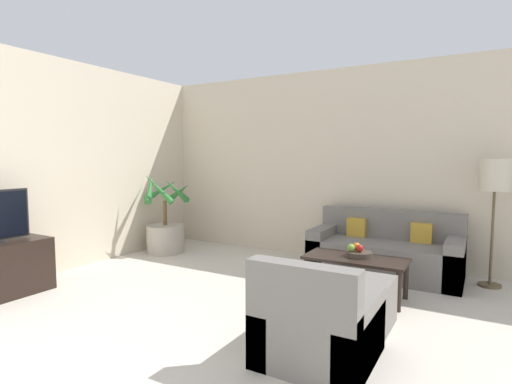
{
  "coord_description": "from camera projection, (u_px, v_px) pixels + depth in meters",
  "views": [
    {
      "loc": [
        1.35,
        0.4,
        1.46
      ],
      "look_at": [
        -1.29,
        4.97,
        1.0
      ],
      "focal_mm": 28.0,
      "sensor_mm": 36.0,
      "label": 1
    }
  ],
  "objects": [
    {
      "name": "coffee_table",
      "position": [
        355.0,
        263.0,
        4.16
      ],
      "size": [
        1.04,
        0.49,
        0.42
      ],
      "color": "black",
      "rests_on": "ground_plane"
    },
    {
      "name": "potted_palm",
      "position": [
        165.0,
        230.0,
        6.12
      ],
      "size": [
        0.77,
        0.76,
        1.24
      ],
      "color": "#ADA393",
      "rests_on": "ground_plane"
    },
    {
      "name": "ottoman",
      "position": [
        354.0,
        300.0,
        3.51
      ],
      "size": [
        0.64,
        0.5,
        0.41
      ],
      "color": "slate",
      "rests_on": "ground_plane"
    },
    {
      "name": "wall_left",
      "position": [
        12.0,
        167.0,
        4.54
      ],
      "size": [
        0.06,
        7.48,
        2.7
      ],
      "color": "beige",
      "rests_on": "ground_plane"
    },
    {
      "name": "armchair",
      "position": [
        317.0,
        326.0,
        2.85
      ],
      "size": [
        0.77,
        0.79,
        0.77
      ],
      "color": "slate",
      "rests_on": "ground_plane"
    },
    {
      "name": "floor_lamp",
      "position": [
        495.0,
        181.0,
        4.42
      ],
      "size": [
        0.32,
        0.32,
        1.44
      ],
      "color": "brown",
      "rests_on": "ground_plane"
    },
    {
      "name": "apple_red",
      "position": [
        360.0,
        248.0,
        4.17
      ],
      "size": [
        0.08,
        0.08,
        0.08
      ],
      "color": "red",
      "rests_on": "fruit_bowl"
    },
    {
      "name": "wall_back",
      "position": [
        372.0,
        165.0,
        5.44
      ],
      "size": [
        8.2,
        0.06,
        2.7
      ],
      "color": "beige",
      "rests_on": "ground_plane"
    },
    {
      "name": "sofa_loveseat",
      "position": [
        385.0,
        253.0,
        4.95
      ],
      "size": [
        1.77,
        0.78,
        0.78
      ],
      "color": "slate",
      "rests_on": "ground_plane"
    },
    {
      "name": "apple_green",
      "position": [
        351.0,
        248.0,
        4.19
      ],
      "size": [
        0.08,
        0.08,
        0.08
      ],
      "color": "olive",
      "rests_on": "fruit_bowl"
    },
    {
      "name": "orange_fruit",
      "position": [
        357.0,
        246.0,
        4.26
      ],
      "size": [
        0.08,
        0.08,
        0.08
      ],
      "color": "orange",
      "rests_on": "fruit_bowl"
    },
    {
      "name": "fruit_bowl",
      "position": [
        359.0,
        254.0,
        4.19
      ],
      "size": [
        0.27,
        0.27,
        0.05
      ],
      "color": "#42382D",
      "rests_on": "coffee_table"
    }
  ]
}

